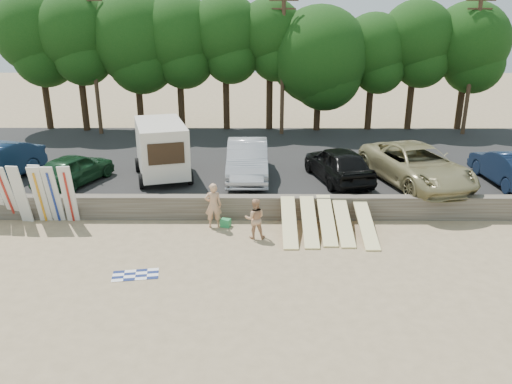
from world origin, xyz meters
TOP-DOWN VIEW (x-y plane):
  - ground at (0.00, 0.00)m, footprint 120.00×120.00m
  - seawall at (0.00, 3.00)m, footprint 44.00×0.50m
  - parking_lot at (0.00, 10.50)m, footprint 44.00×14.50m
  - treeline at (-0.80, 17.47)m, footprint 33.64×6.61m
  - utility_poles at (2.00, 16.00)m, footprint 25.80×0.26m
  - box_trailer at (-4.14, 6.44)m, footprint 3.30×4.64m
  - car_1 at (-8.04, 5.44)m, footprint 3.11×4.62m
  - car_2 at (-0.06, 6.43)m, footprint 1.96×5.44m
  - car_3 at (4.21, 5.98)m, footprint 3.13×5.27m
  - car_4 at (7.74, 5.55)m, footprint 4.63×7.08m
  - car_5 at (12.03, 5.62)m, footprint 1.90×4.87m
  - surfboard_upright_2 at (-9.77, 2.53)m, footprint 0.55×0.87m
  - surfboard_upright_3 at (-9.17, 2.37)m, footprint 0.57×0.66m
  - surfboard_upright_4 at (-8.39, 2.40)m, footprint 0.54×0.75m
  - surfboard_upright_5 at (-8.38, 2.55)m, footprint 0.57×0.67m
  - surfboard_upright_6 at (-7.86, 2.43)m, footprint 0.51×0.73m
  - surfboard_upright_7 at (-7.22, 2.41)m, footprint 0.57×0.71m
  - surfboard_low_0 at (1.67, 1.35)m, footprint 0.56×2.85m
  - surfboard_low_1 at (2.46, 1.41)m, footprint 0.56×2.85m
  - surfboard_low_2 at (3.16, 1.59)m, footprint 0.56×2.85m
  - surfboard_low_3 at (3.80, 1.51)m, footprint 0.56×2.88m
  - surfboard_low_4 at (4.66, 1.31)m, footprint 0.56×2.91m
  - beachgoer_a at (-1.33, 2.08)m, footprint 0.73×0.52m
  - beachgoer_b at (0.34, 1.04)m, footprint 0.80×0.64m
  - cooler at (-0.86, 2.12)m, footprint 0.45×0.40m
  - gear_bag at (2.62, 2.11)m, footprint 0.35×0.31m
  - beach_towel at (-3.59, -1.93)m, footprint 1.72×1.72m

SIDE VIEW (x-z plane):
  - ground at x=0.00m, z-range 0.00..0.00m
  - beach_towel at x=-3.59m, z-range 0.01..0.01m
  - gear_bag at x=2.62m, z-range 0.00..0.22m
  - cooler at x=-0.86m, z-range 0.00..0.32m
  - parking_lot at x=0.00m, z-range 0.00..0.70m
  - surfboard_low_4 at x=4.66m, z-range 0.00..0.87m
  - surfboard_low_3 at x=3.80m, z-range 0.00..0.99m
  - seawall at x=0.00m, z-range 0.00..1.00m
  - surfboard_low_2 at x=3.16m, z-range 0.00..1.06m
  - surfboard_low_1 at x=2.46m, z-range 0.00..1.07m
  - surfboard_low_0 at x=1.67m, z-range 0.00..1.09m
  - beachgoer_b at x=0.34m, z-range 0.00..1.60m
  - beachgoer_a at x=-1.33m, z-range 0.00..1.87m
  - surfboard_upright_2 at x=-9.77m, z-range 0.00..2.50m
  - surfboard_upright_4 at x=-8.39m, z-range 0.00..2.53m
  - surfboard_upright_6 at x=-7.86m, z-range 0.00..2.53m
  - surfboard_upright_7 at x=-7.22m, z-range 0.00..2.54m
  - surfboard_upright_5 at x=-8.38m, z-range 0.00..2.55m
  - surfboard_upright_3 at x=-9.17m, z-range 0.00..2.56m
  - car_1 at x=-8.04m, z-range 0.70..2.16m
  - car_5 at x=12.03m, z-range 0.70..2.28m
  - car_3 at x=4.21m, z-range 0.70..2.38m
  - car_2 at x=-0.06m, z-range 0.70..2.48m
  - car_4 at x=7.74m, z-range 0.70..2.51m
  - box_trailer at x=-4.14m, z-range 0.86..3.55m
  - utility_poles at x=2.00m, z-range 0.93..9.93m
  - treeline at x=-0.80m, z-range 2.01..11.19m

